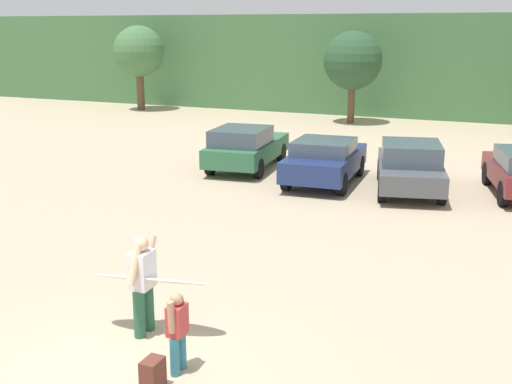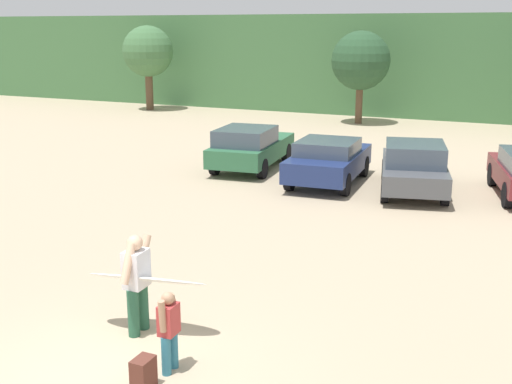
# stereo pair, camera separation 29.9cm
# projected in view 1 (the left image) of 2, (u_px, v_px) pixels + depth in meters

# --- Properties ---
(hillside_ridge) EXTENTS (108.00, 12.00, 5.55)m
(hillside_ridge) POSITION_uv_depth(u_px,v_px,m) (449.00, 62.00, 38.81)
(hillside_ridge) COLOR #427042
(hillside_ridge) RESTS_ON ground_plane
(tree_center) EXTENTS (2.98, 2.98, 4.95)m
(tree_center) POSITION_uv_depth(u_px,v_px,m) (139.00, 52.00, 37.58)
(tree_center) COLOR brown
(tree_center) RESTS_ON ground_plane
(tree_far_right) EXTENTS (2.97, 2.97, 4.69)m
(tree_far_right) POSITION_uv_depth(u_px,v_px,m) (353.00, 61.00, 32.39)
(tree_far_right) COLOR brown
(tree_far_right) RESTS_ON ground_plane
(parked_car_forest_green) EXTENTS (2.35, 4.61, 1.52)m
(parked_car_forest_green) POSITION_uv_depth(u_px,v_px,m) (246.00, 147.00, 22.34)
(parked_car_forest_green) COLOR #2D6642
(parked_car_forest_green) RESTS_ON ground_plane
(parked_car_navy) EXTENTS (2.19, 4.30, 1.43)m
(parked_car_navy) POSITION_uv_depth(u_px,v_px,m) (325.00, 160.00, 20.30)
(parked_car_navy) COLOR navy
(parked_car_navy) RESTS_ON ground_plane
(parked_car_dark_gray) EXTENTS (2.80, 4.66, 1.53)m
(parked_car_dark_gray) POSITION_uv_depth(u_px,v_px,m) (410.00, 166.00, 19.27)
(parked_car_dark_gray) COLOR #4C4F54
(parked_car_dark_gray) RESTS_ON ground_plane
(person_adult) EXTENTS (0.33, 0.87, 1.67)m
(person_adult) POSITION_uv_depth(u_px,v_px,m) (142.00, 279.00, 10.22)
(person_adult) COLOR #26593F
(person_adult) RESTS_ON ground_plane
(person_child) EXTENTS (0.24, 0.53, 1.23)m
(person_child) POSITION_uv_depth(u_px,v_px,m) (177.00, 328.00, 9.12)
(person_child) COLOR teal
(person_child) RESTS_ON ground_plane
(surfboard_white) EXTENTS (2.09, 0.93, 0.30)m
(surfboard_white) POSITION_uv_depth(u_px,v_px,m) (153.00, 280.00, 10.25)
(surfboard_white) COLOR white
(backpack_dropped) EXTENTS (0.24, 0.34, 0.45)m
(backpack_dropped) POSITION_uv_depth(u_px,v_px,m) (153.00, 374.00, 8.79)
(backpack_dropped) COLOR #592D23
(backpack_dropped) RESTS_ON ground_plane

